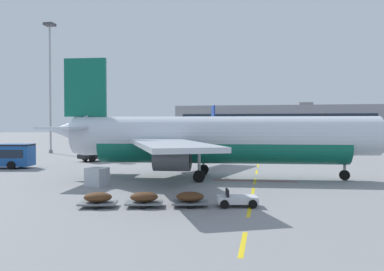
{
  "coord_description": "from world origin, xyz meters",
  "views": [
    {
      "loc": [
        18.98,
        -16.65,
        5.37
      ],
      "look_at": [
        11.08,
        26.34,
        4.2
      ],
      "focal_mm": 37.58,
      "sensor_mm": 36.0,
      "label": 1
    }
  ],
  "objects_px": {
    "baggage_train": "(168,199)",
    "uld_cargo_container": "(97,177)",
    "airliner_far_center": "(373,130)",
    "catering_truck": "(101,150)",
    "apron_light_mast_near": "(50,72)",
    "airliner_foreground": "(216,139)",
    "ground_power_truck": "(154,149)",
    "airliner_mid_left": "(205,132)"
  },
  "relations": [
    {
      "from": "ground_power_truck",
      "to": "airliner_far_center",
      "type": "bearing_deg",
      "value": 44.04
    },
    {
      "from": "airliner_far_center",
      "to": "baggage_train",
      "type": "relative_size",
      "value": 2.92
    },
    {
      "from": "airliner_foreground",
      "to": "uld_cargo_container",
      "type": "xyz_separation_m",
      "value": [
        -9.61,
        -6.8,
        -3.15
      ]
    },
    {
      "from": "baggage_train",
      "to": "ground_power_truck",
      "type": "bearing_deg",
      "value": 107.32
    },
    {
      "from": "catering_truck",
      "to": "apron_light_mast_near",
      "type": "xyz_separation_m",
      "value": [
        -15.94,
        13.56,
        13.59
      ]
    },
    {
      "from": "ground_power_truck",
      "to": "baggage_train",
      "type": "bearing_deg",
      "value": -72.68
    },
    {
      "from": "airliner_mid_left",
      "to": "baggage_train",
      "type": "height_order",
      "value": "airliner_mid_left"
    },
    {
      "from": "airliner_foreground",
      "to": "catering_truck",
      "type": "bearing_deg",
      "value": 139.4
    },
    {
      "from": "apron_light_mast_near",
      "to": "ground_power_truck",
      "type": "bearing_deg",
      "value": -22.94
    },
    {
      "from": "airliner_mid_left",
      "to": "apron_light_mast_near",
      "type": "xyz_separation_m",
      "value": [
        -22.77,
        -44.99,
        11.88
      ]
    },
    {
      "from": "ground_power_truck",
      "to": "uld_cargo_container",
      "type": "bearing_deg",
      "value": -84.57
    },
    {
      "from": "ground_power_truck",
      "to": "airliner_mid_left",
      "type": "bearing_deg",
      "value": 90.15
    },
    {
      "from": "airliner_far_center",
      "to": "uld_cargo_container",
      "type": "bearing_deg",
      "value": -120.24
    },
    {
      "from": "airliner_foreground",
      "to": "airliner_far_center",
      "type": "relative_size",
      "value": 1.02
    },
    {
      "from": "ground_power_truck",
      "to": "uld_cargo_container",
      "type": "height_order",
      "value": "ground_power_truck"
    },
    {
      "from": "airliner_foreground",
      "to": "apron_light_mast_near",
      "type": "distance_m",
      "value": 47.51
    },
    {
      "from": "airliner_mid_left",
      "to": "ground_power_truck",
      "type": "bearing_deg",
      "value": -89.85
    },
    {
      "from": "apron_light_mast_near",
      "to": "catering_truck",
      "type": "bearing_deg",
      "value": -40.39
    },
    {
      "from": "uld_cargo_container",
      "to": "apron_light_mast_near",
      "type": "xyz_separation_m",
      "value": [
        -25.48,
        36.78,
        14.44
      ]
    },
    {
      "from": "ground_power_truck",
      "to": "baggage_train",
      "type": "xyz_separation_m",
      "value": [
        10.81,
        -34.66,
        -1.11
      ]
    },
    {
      "from": "airliner_mid_left",
      "to": "ground_power_truck",
      "type": "height_order",
      "value": "airliner_mid_left"
    },
    {
      "from": "airliner_foreground",
      "to": "airliner_mid_left",
      "type": "distance_m",
      "value": 75.97
    },
    {
      "from": "baggage_train",
      "to": "airliner_mid_left",
      "type": "bearing_deg",
      "value": 96.98
    },
    {
      "from": "airliner_far_center",
      "to": "baggage_train",
      "type": "bearing_deg",
      "value": -112.54
    },
    {
      "from": "baggage_train",
      "to": "uld_cargo_container",
      "type": "height_order",
      "value": "uld_cargo_container"
    },
    {
      "from": "airliner_far_center",
      "to": "airliner_mid_left",
      "type": "bearing_deg",
      "value": 161.65
    },
    {
      "from": "catering_truck",
      "to": "airliner_mid_left",
      "type": "bearing_deg",
      "value": 83.35
    },
    {
      "from": "airliner_mid_left",
      "to": "uld_cargo_container",
      "type": "relative_size",
      "value": 15.05
    },
    {
      "from": "airliner_mid_left",
      "to": "baggage_train",
      "type": "relative_size",
      "value": 2.48
    },
    {
      "from": "baggage_train",
      "to": "airliner_foreground",
      "type": "bearing_deg",
      "value": 84.51
    },
    {
      "from": "airliner_mid_left",
      "to": "airliner_far_center",
      "type": "distance_m",
      "value": 44.48
    },
    {
      "from": "baggage_train",
      "to": "uld_cargo_container",
      "type": "relative_size",
      "value": 6.06
    },
    {
      "from": "airliner_foreground",
      "to": "baggage_train",
      "type": "bearing_deg",
      "value": -95.49
    },
    {
      "from": "baggage_train",
      "to": "uld_cargo_container",
      "type": "bearing_deg",
      "value": 137.39
    },
    {
      "from": "catering_truck",
      "to": "baggage_train",
      "type": "relative_size",
      "value": 0.59
    },
    {
      "from": "airliner_mid_left",
      "to": "apron_light_mast_near",
      "type": "bearing_deg",
      "value": -116.84
    },
    {
      "from": "catering_truck",
      "to": "apron_light_mast_near",
      "type": "relative_size",
      "value": 0.28
    },
    {
      "from": "airliner_foreground",
      "to": "ground_power_truck",
      "type": "bearing_deg",
      "value": 121.0
    },
    {
      "from": "airliner_mid_left",
      "to": "uld_cargo_container",
      "type": "distance_m",
      "value": 81.85
    },
    {
      "from": "airliner_foreground",
      "to": "ground_power_truck",
      "type": "xyz_separation_m",
      "value": [
        -12.19,
        20.28,
        -2.3
      ]
    },
    {
      "from": "catering_truck",
      "to": "apron_light_mast_near",
      "type": "height_order",
      "value": "apron_light_mast_near"
    },
    {
      "from": "catering_truck",
      "to": "baggage_train",
      "type": "bearing_deg",
      "value": -60.01
    }
  ]
}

